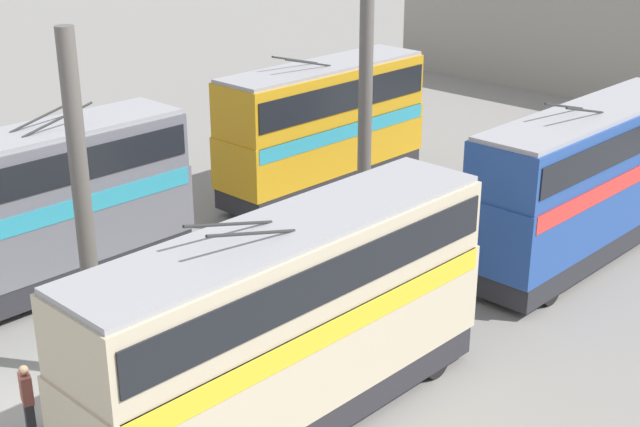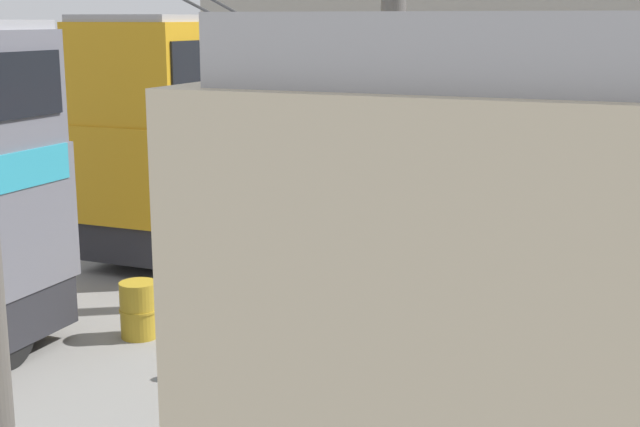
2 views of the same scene
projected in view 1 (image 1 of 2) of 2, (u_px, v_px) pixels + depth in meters
ground_plane at (18, 411)px, 21.44m from camera, size 240.00×240.00×0.00m
support_column_near at (84, 218)px, 21.40m from camera, size 0.80×0.80×8.94m
support_column_far at (365, 132)px, 28.28m from camera, size 0.80×0.80×8.94m
bus_left_near at (291, 316)px, 19.79m from camera, size 10.94×2.54×5.75m
bus_left_far at (587, 175)px, 28.80m from camera, size 10.69×2.54×5.69m
bus_right_near at (20, 209)px, 25.96m from camera, size 10.71×2.54×5.71m
bus_right_mid at (324, 122)px, 34.57m from camera, size 9.34×2.54×5.80m
person_aisle_midway at (263, 264)px, 27.02m from camera, size 0.48×0.40×1.77m
person_aisle_foreground at (27, 397)px, 20.28m from camera, size 0.36×0.47×1.78m
person_by_left_row at (173, 396)px, 20.34m from camera, size 0.34×0.47×1.79m
oil_drum at (220, 249)px, 29.27m from camera, size 0.65×0.65×0.93m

